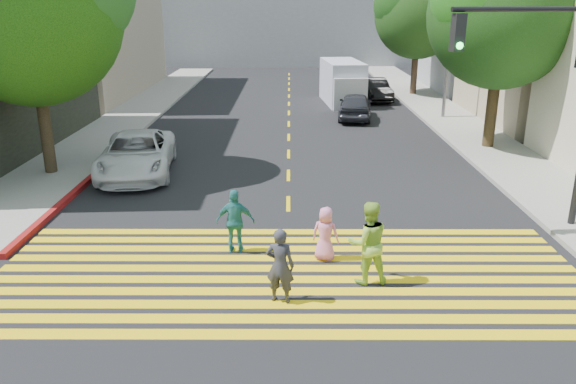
{
  "coord_description": "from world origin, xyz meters",
  "views": [
    {
      "loc": [
        0.04,
        -10.27,
        5.89
      ],
      "look_at": [
        0.0,
        3.0,
        1.4
      ],
      "focal_mm": 35.0,
      "sensor_mm": 36.0,
      "label": 1
    }
  ],
  "objects_px": {
    "dark_car_near": "(355,106)",
    "tree_left": "(31,4)",
    "silver_car": "(342,82)",
    "white_van": "(343,84)",
    "dark_car_parked": "(375,90)",
    "tree_right_far": "(420,9)",
    "pedestrian_woman": "(368,243)",
    "pedestrian_extra": "(235,221)",
    "white_sedan": "(137,154)",
    "tree_right_near": "(505,6)",
    "traffic_signal": "(555,83)",
    "pedestrian_child": "(325,234)",
    "pedestrian_man": "(280,266)"
  },
  "relations": [
    {
      "from": "white_van",
      "to": "traffic_signal",
      "type": "height_order",
      "value": "traffic_signal"
    },
    {
      "from": "silver_car",
      "to": "white_sedan",
      "type": "bearing_deg",
      "value": 74.33
    },
    {
      "from": "pedestrian_woman",
      "to": "dark_car_near",
      "type": "distance_m",
      "value": 18.48
    },
    {
      "from": "pedestrian_extra",
      "to": "silver_car",
      "type": "height_order",
      "value": "pedestrian_extra"
    },
    {
      "from": "pedestrian_child",
      "to": "dark_car_near",
      "type": "xyz_separation_m",
      "value": [
        2.62,
        17.24,
        0.05
      ]
    },
    {
      "from": "tree_right_far",
      "to": "white_sedan",
      "type": "distance_m",
      "value": 23.2
    },
    {
      "from": "pedestrian_extra",
      "to": "dark_car_parked",
      "type": "xyz_separation_m",
      "value": [
        6.68,
        22.74,
        -0.12
      ]
    },
    {
      "from": "pedestrian_extra",
      "to": "pedestrian_woman",
      "type": "bearing_deg",
      "value": 153.48
    },
    {
      "from": "pedestrian_child",
      "to": "traffic_signal",
      "type": "bearing_deg",
      "value": -144.58
    },
    {
      "from": "pedestrian_woman",
      "to": "white_sedan",
      "type": "distance_m",
      "value": 10.96
    },
    {
      "from": "pedestrian_woman",
      "to": "dark_car_parked",
      "type": "bearing_deg",
      "value": -107.05
    },
    {
      "from": "pedestrian_man",
      "to": "pedestrian_child",
      "type": "xyz_separation_m",
      "value": [
        1.05,
        2.01,
        -0.15
      ]
    },
    {
      "from": "tree_left",
      "to": "white_van",
      "type": "xyz_separation_m",
      "value": [
        11.7,
        15.13,
        -4.64
      ]
    },
    {
      "from": "tree_left",
      "to": "traffic_signal",
      "type": "bearing_deg",
      "value": -19.0
    },
    {
      "from": "tree_right_near",
      "to": "white_van",
      "type": "relative_size",
      "value": 1.54
    },
    {
      "from": "pedestrian_extra",
      "to": "white_sedan",
      "type": "xyz_separation_m",
      "value": [
        -4.16,
        6.68,
        -0.07
      ]
    },
    {
      "from": "pedestrian_woman",
      "to": "traffic_signal",
      "type": "distance_m",
      "value": 6.46
    },
    {
      "from": "silver_car",
      "to": "tree_right_near",
      "type": "bearing_deg",
      "value": 116.31
    },
    {
      "from": "tree_right_far",
      "to": "pedestrian_child",
      "type": "height_order",
      "value": "tree_right_far"
    },
    {
      "from": "pedestrian_child",
      "to": "white_sedan",
      "type": "distance_m",
      "value": 9.53
    },
    {
      "from": "tree_right_far",
      "to": "white_van",
      "type": "distance_m",
      "value": 7.3
    },
    {
      "from": "tree_right_far",
      "to": "pedestrian_woman",
      "type": "xyz_separation_m",
      "value": [
        -6.58,
        -26.33,
        -4.54
      ]
    },
    {
      "from": "pedestrian_woman",
      "to": "traffic_signal",
      "type": "relative_size",
      "value": 0.31
    },
    {
      "from": "traffic_signal",
      "to": "pedestrian_child",
      "type": "bearing_deg",
      "value": -174.69
    },
    {
      "from": "pedestrian_woman",
      "to": "tree_right_far",
      "type": "bearing_deg",
      "value": -112.53
    },
    {
      "from": "pedestrian_extra",
      "to": "white_sedan",
      "type": "height_order",
      "value": "pedestrian_extra"
    },
    {
      "from": "pedestrian_child",
      "to": "traffic_signal",
      "type": "xyz_separation_m",
      "value": [
        5.76,
        1.75,
        3.32
      ]
    },
    {
      "from": "silver_car",
      "to": "dark_car_parked",
      "type": "xyz_separation_m",
      "value": [
        1.77,
        -3.45,
        -0.03
      ]
    },
    {
      "from": "tree_left",
      "to": "dark_car_parked",
      "type": "relative_size",
      "value": 2.07
    },
    {
      "from": "tree_left",
      "to": "pedestrian_child",
      "type": "bearing_deg",
      "value": -36.71
    },
    {
      "from": "tree_right_near",
      "to": "tree_left",
      "type": "bearing_deg",
      "value": -167.11
    },
    {
      "from": "pedestrian_man",
      "to": "pedestrian_woman",
      "type": "distance_m",
      "value": 2.09
    },
    {
      "from": "tree_right_far",
      "to": "traffic_signal",
      "type": "distance_m",
      "value": 23.54
    },
    {
      "from": "silver_car",
      "to": "white_van",
      "type": "height_order",
      "value": "white_van"
    },
    {
      "from": "tree_right_far",
      "to": "pedestrian_woman",
      "type": "distance_m",
      "value": 27.52
    },
    {
      "from": "dark_car_near",
      "to": "dark_car_parked",
      "type": "xyz_separation_m",
      "value": [
        1.88,
        5.93,
        -0.02
      ]
    },
    {
      "from": "tree_right_near",
      "to": "dark_car_near",
      "type": "bearing_deg",
      "value": 127.61
    },
    {
      "from": "tree_right_far",
      "to": "silver_car",
      "type": "height_order",
      "value": "tree_right_far"
    },
    {
      "from": "silver_car",
      "to": "tree_left",
      "type": "bearing_deg",
      "value": 67.82
    },
    {
      "from": "white_sedan",
      "to": "traffic_signal",
      "type": "relative_size",
      "value": 0.86
    },
    {
      "from": "tree_left",
      "to": "white_van",
      "type": "distance_m",
      "value": 19.68
    },
    {
      "from": "pedestrian_man",
      "to": "pedestrian_child",
      "type": "relative_size",
      "value": 1.22
    },
    {
      "from": "white_van",
      "to": "silver_car",
      "type": "bearing_deg",
      "value": 80.45
    },
    {
      "from": "tree_right_near",
      "to": "pedestrian_child",
      "type": "height_order",
      "value": "tree_right_near"
    },
    {
      "from": "dark_car_near",
      "to": "tree_left",
      "type": "bearing_deg",
      "value": 48.25
    },
    {
      "from": "tree_right_near",
      "to": "pedestrian_man",
      "type": "bearing_deg",
      "value": -123.95
    },
    {
      "from": "dark_car_near",
      "to": "traffic_signal",
      "type": "height_order",
      "value": "traffic_signal"
    },
    {
      "from": "pedestrian_man",
      "to": "traffic_signal",
      "type": "height_order",
      "value": "traffic_signal"
    },
    {
      "from": "white_van",
      "to": "dark_car_parked",
      "type": "bearing_deg",
      "value": 22.36
    },
    {
      "from": "tree_right_near",
      "to": "dark_car_parked",
      "type": "xyz_separation_m",
      "value": [
        -3.08,
        12.37,
        -5.09
      ]
    }
  ]
}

